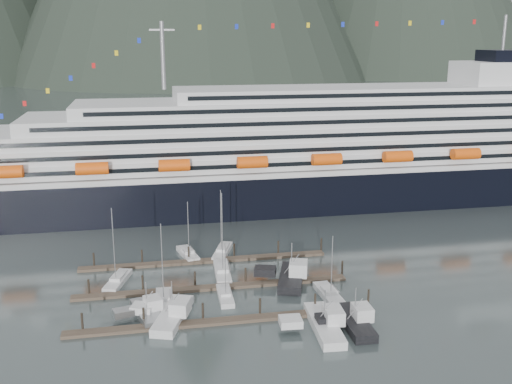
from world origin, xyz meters
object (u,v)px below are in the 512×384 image
Objects in this scene: cruise_ship at (320,157)px; trawler_c at (323,324)px; sailboat_d at (222,272)px; sailboat_f at (188,254)px; trawler_a at (172,314)px; trawler_b at (146,312)px; trawler_d at (354,321)px; sailboat_c at (225,296)px; sailboat_g at (222,252)px; trawler_e at (290,276)px; sailboat_a at (164,301)px; sailboat_h at (329,295)px; sailboat_b at (118,281)px.

trawler_c is (-20.55, -69.93, -11.15)m from cruise_ship.
sailboat_d is 12.08m from sailboat_f.
trawler_b is (-3.87, 1.77, -0.06)m from trawler_a.
trawler_a reaches higher than trawler_c.
sailboat_d is 29.47m from trawler_d.
sailboat_c is at bearing -179.82° from sailboat_f.
sailboat_g is (-31.00, -34.95, -11.62)m from cruise_ship.
sailboat_c is 13.46m from trawler_e.
sailboat_f reaches higher than sailboat_c.
sailboat_g is 19.32m from trawler_e.
cruise_ship is 56.61m from trawler_e.
trawler_c is (11.96, -24.22, 0.45)m from sailboat_d.
sailboat_a is 1.42× the size of trawler_b.
trawler_c is at bearing -89.74° from trawler_a.
trawler_a is 1.29× the size of trawler_b.
cruise_ship is 18.02× the size of sailboat_h.
trawler_b is 0.89× the size of trawler_d.
sailboat_g is 1.37× the size of trawler_b.
sailboat_b is at bearing 67.81° from sailboat_h.
sailboat_b is (-7.72, 9.99, -0.01)m from sailboat_a.
sailboat_h is at bearing -101.25° from trawler_b.
sailboat_f is at bearing 9.26° from trawler_a.
sailboat_c is 21.47m from sailboat_g.
sailboat_f is 1.02× the size of sailboat_h.
sailboat_b is 1.07× the size of trawler_c.
sailboat_b is at bearing 57.92° from trawler_d.
trawler_e is (-5.20, 18.51, 0.11)m from trawler_d.
sailboat_c reaches higher than trawler_d.
trawler_d is at bearing -86.58° from trawler_a.
sailboat_h is 0.89× the size of trawler_e.
trawler_c is at bearing -150.14° from sailboat_d.
sailboat_d is at bearing 48.39° from sailboat_h.
trawler_c is at bearing 91.37° from trawler_d.
trawler_d is at bearing -86.50° from trawler_c.
sailboat_a reaches higher than trawler_d.
sailboat_f is 0.91× the size of trawler_a.
cruise_ship reaches higher than trawler_c.
sailboat_b is at bearing 95.33° from sailboat_d.
trawler_a reaches higher than trawler_d.
trawler_a is at bearing 134.41° from trawler_e.
cruise_ship is 15.92× the size of trawler_a.
sailboat_d is at bearing 29.85° from trawler_c.
sailboat_a reaches higher than trawler_a.
sailboat_c is 0.64× the size of sailboat_d.
cruise_ship is 19.96× the size of sailboat_c.
sailboat_b reaches higher than sailboat_c.
sailboat_b is at bearing -138.01° from cruise_ship.
sailboat_f reaches higher than trawler_a.
trawler_c is at bearing -118.51° from sailboat_a.
sailboat_d reaches higher than trawler_e.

